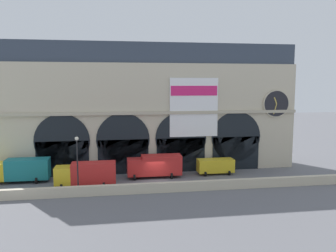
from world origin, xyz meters
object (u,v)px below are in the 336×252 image
Objects in this scene: box_truck_center at (155,165)px; box_truck_west at (21,170)px; box_truck_midwest at (87,174)px; van_mideast at (215,166)px; street_lamp_quayside at (77,158)px.

box_truck_west is at bearing 178.55° from box_truck_center.
box_truck_midwest is 1.00× the size of box_truck_center.
box_truck_west reaches higher than van_mideast.
street_lamp_quayside is at bearing -148.86° from box_truck_center.
box_truck_center is 1.44× the size of van_mideast.
van_mideast is (26.67, -0.08, -0.45)m from box_truck_west.
van_mideast is 20.01m from street_lamp_quayside.
box_truck_midwest is 1.44× the size of van_mideast.
van_mideast is (17.92, 3.52, -0.45)m from box_truck_midwest.
box_truck_midwest is 18.27m from van_mideast.
street_lamp_quayside reaches higher than box_truck_center.
box_truck_west is 1.00× the size of box_truck_center.
box_truck_west is 26.68m from van_mideast.
box_truck_west and box_truck_center have the same top height.
box_truck_midwest is 9.62m from box_truck_center.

